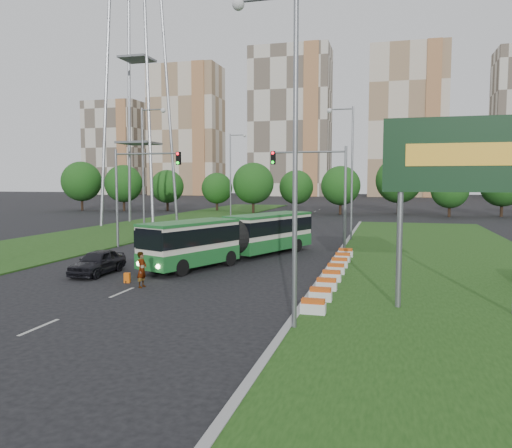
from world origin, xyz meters
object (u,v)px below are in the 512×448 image
(traffic_mast_left, at_px, (134,182))
(car_left_far, at_px, (182,237))
(traffic_mast_median, at_px, (324,182))
(transmission_pylon, at_px, (137,42))
(pedestrian, at_px, (142,270))
(car_left_near, at_px, (97,262))
(articulated_bus, at_px, (234,237))
(shopping_trolley, at_px, (127,278))
(billboard, at_px, (460,163))

(traffic_mast_left, xyz_separation_m, car_left_far, (2.99, 2.46, -4.69))
(traffic_mast_median, relative_size, transmission_pylon, 0.18)
(traffic_mast_median, height_order, pedestrian, traffic_mast_median)
(car_left_near, bearing_deg, pedestrian, -31.71)
(articulated_bus, height_order, shopping_trolley, articulated_bus)
(billboard, bearing_deg, articulated_bus, 139.55)
(pedestrian, relative_size, shopping_trolley, 3.47)
(traffic_mast_median, height_order, car_left_near, traffic_mast_median)
(billboard, xyz_separation_m, transmission_pylon, (-32.25, 34.00, 15.84))
(billboard, xyz_separation_m, pedestrian, (-14.87, 1.35, -5.24))
(transmission_pylon, relative_size, pedestrian, 23.89)
(billboard, height_order, articulated_bus, billboard)
(transmission_pylon, height_order, car_left_near, transmission_pylon)
(traffic_mast_left, xyz_separation_m, transmission_pylon, (-9.62, 19.00, 16.65))
(pedestrian, bearing_deg, traffic_mast_left, 30.96)
(articulated_bus, relative_size, car_left_near, 3.73)
(traffic_mast_left, bearing_deg, articulated_bus, -22.15)
(shopping_trolley, bearing_deg, transmission_pylon, 101.93)
(billboard, xyz_separation_m, shopping_trolley, (-16.19, 2.18, -5.90))
(traffic_mast_left, distance_m, car_left_near, 12.54)
(traffic_mast_left, relative_size, car_left_near, 1.89)
(billboard, height_order, car_left_far, billboard)
(transmission_pylon, relative_size, car_left_near, 10.39)
(car_left_far, distance_m, shopping_trolley, 15.67)
(billboard, distance_m, shopping_trolley, 17.37)
(traffic_mast_left, height_order, car_left_near, traffic_mast_left)
(car_left_near, relative_size, shopping_trolley, 7.97)
(billboard, height_order, shopping_trolley, billboard)
(billboard, distance_m, car_left_near, 20.21)
(traffic_mast_median, xyz_separation_m, shopping_trolley, (-8.72, -13.82, -5.09))
(billboard, distance_m, traffic_mast_median, 17.68)
(traffic_mast_median, distance_m, car_left_near, 17.39)
(transmission_pylon, distance_m, articulated_bus, 36.23)
(traffic_mast_median, height_order, car_left_far, traffic_mast_median)
(traffic_mast_median, bearing_deg, articulated_bus, -138.31)
(transmission_pylon, height_order, pedestrian, transmission_pylon)
(articulated_bus, bearing_deg, transmission_pylon, 152.03)
(billboard, relative_size, articulated_bus, 0.51)
(traffic_mast_left, xyz_separation_m, pedestrian, (7.76, -13.65, -4.43))
(traffic_mast_left, xyz_separation_m, articulated_bus, (9.63, -3.92, -3.76))
(billboard, bearing_deg, traffic_mast_left, 146.45)
(traffic_mast_median, height_order, transmission_pylon, transmission_pylon)
(transmission_pylon, distance_m, car_left_near, 39.14)
(traffic_mast_median, xyz_separation_m, transmission_pylon, (-24.78, 18.00, 16.65))
(car_left_far, height_order, shopping_trolley, car_left_far)
(traffic_mast_left, bearing_deg, pedestrian, -60.38)
(traffic_mast_median, relative_size, articulated_bus, 0.51)
(transmission_pylon, bearing_deg, billboard, -46.52)
(car_left_far, xyz_separation_m, pedestrian, (4.77, -16.11, 0.26))
(traffic_mast_left, distance_m, car_left_far, 6.08)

